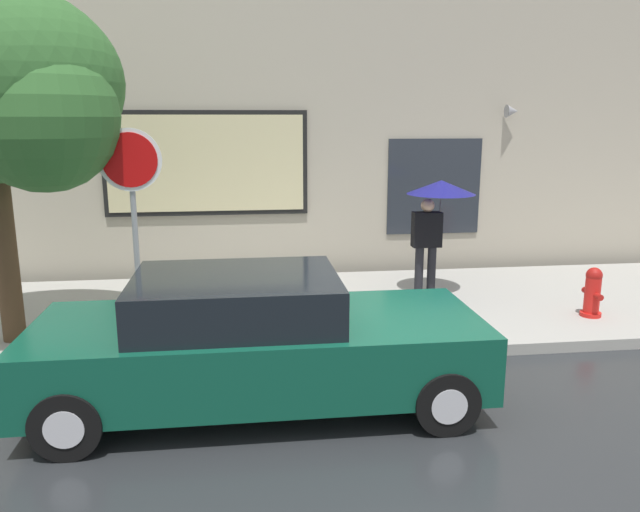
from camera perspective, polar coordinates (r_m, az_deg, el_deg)
name	(u,v)px	position (r m, az deg, el deg)	size (l,w,h in m)	color
ground_plane	(358,400)	(6.86, 3.51, -13.12)	(60.00, 60.00, 0.00)	#282B2D
sidewalk	(322,310)	(9.59, 0.18, -4.97)	(20.00, 4.00, 0.15)	#A3A099
building_facade	(304,89)	(11.63, -1.51, 15.13)	(20.00, 0.67, 7.00)	#B2A893
parked_car	(255,342)	(6.51, -5.99, -7.90)	(4.59, 1.89, 1.42)	#0F4C38
fire_hydrant	(592,293)	(9.79, 23.88, -3.11)	(0.30, 0.44, 0.73)	red
pedestrian_with_umbrella	(437,202)	(10.03, 10.77, 4.93)	(1.09, 1.09, 1.87)	black
stop_sign	(132,194)	(7.90, -16.96, 5.47)	(0.76, 0.10, 2.72)	gray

